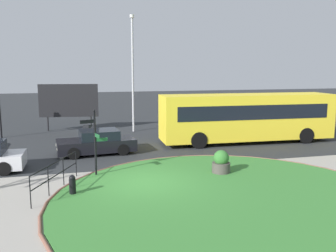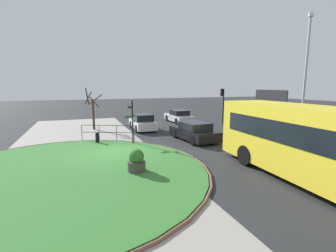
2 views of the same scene
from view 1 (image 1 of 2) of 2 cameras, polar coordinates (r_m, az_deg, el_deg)
The scene contains 12 objects.
ground at distance 15.02m, azimuth -3.77°, elevation -9.24°, with size 120.00×120.00×0.00m, color #282B2D.
sidewalk_paving at distance 13.35m, azimuth -2.32°, elevation -11.56°, with size 32.00×8.39×0.02m, color #9E998E.
grass_island at distance 13.48m, azimuth 9.72°, elevation -11.29°, with size 12.81×12.81×0.10m, color #387A33.
grass_kerb_ring at distance 13.48m, azimuth 9.72°, elevation -11.27°, with size 13.12×13.12×0.11m, color brown.
signpost_directional at distance 15.91m, azimuth -11.49°, elevation -2.09°, with size 1.15×0.65×2.98m.
bollard_foreground at distance 14.06m, azimuth -14.83°, elevation -9.04°, with size 0.25×0.25×0.81m.
railing_grass_edge at distance 14.73m, azimuth -17.25°, elevation -7.00°, with size 1.54×3.51×1.15m.
bus_yellow at distance 23.62m, azimuth 12.37°, elevation 1.45°, with size 11.17×2.80×3.09m.
car_trailing at distance 20.49m, azimuth -11.14°, elevation -2.59°, with size 4.39×2.27×1.34m.
lamppost_tall at distance 27.08m, azimuth -5.58°, elevation 8.72°, with size 0.32×0.32×8.55m.
billboard_left at distance 28.43m, azimuth -15.40°, elevation 3.80°, with size 4.38×0.76×3.55m.
planter_near_signpost at distance 16.41m, azimuth 8.38°, elevation -5.86°, with size 0.81×0.81×1.12m.
Camera 1 is at (-2.58, -14.02, 4.71)m, focal length 38.65 mm.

